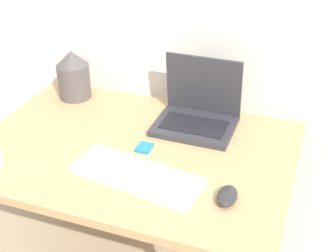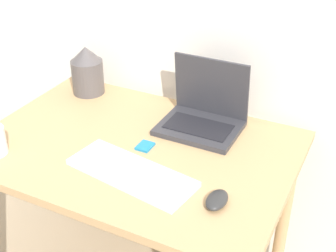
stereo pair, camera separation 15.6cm
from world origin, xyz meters
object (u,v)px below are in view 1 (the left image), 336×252
mouse (227,196)px  vase (73,75)px  keyboard (136,175)px  mp3_player (144,148)px  laptop (198,111)px

mouse → vase: 0.88m
keyboard → vase: bearing=137.0°
keyboard → mouse: mouse is taller
mouse → mp3_player: bearing=152.9°
mouse → vase: bearing=149.8°
mouse → mp3_player: 0.38m
vase → mp3_player: vase is taller
laptop → keyboard: (-0.08, -0.39, -0.04)m
keyboard → mp3_player: size_ratio=7.19×
laptop → mp3_player: (-0.12, -0.23, -0.05)m
vase → mp3_player: bearing=-32.5°
laptop → vase: bearing=175.6°
laptop → vase: laptop is taller
laptop → mouse: bearing=-62.1°
laptop → mp3_player: laptop is taller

